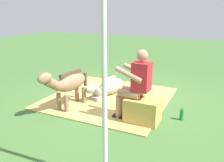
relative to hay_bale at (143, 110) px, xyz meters
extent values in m
plane|color=#426B33|center=(0.90, -0.66, -0.23)|extent=(24.00, 24.00, 0.00)
cube|color=tan|center=(1.07, -0.78, -0.22)|extent=(2.62, 2.63, 0.02)
cube|color=tan|center=(0.00, 0.00, 0.00)|extent=(0.61, 0.49, 0.46)
cylinder|color=tan|center=(0.25, 0.09, 0.30)|extent=(0.41, 0.16, 0.14)
cylinder|color=tan|center=(0.45, 0.08, 0.00)|extent=(0.11, 0.11, 0.46)
cube|color=black|center=(0.45, 0.08, -0.20)|extent=(0.22, 0.11, 0.06)
cylinder|color=tan|center=(0.25, -0.11, 0.30)|extent=(0.41, 0.16, 0.14)
cylinder|color=tan|center=(0.45, -0.12, 0.00)|extent=(0.11, 0.11, 0.46)
cube|color=black|center=(0.45, -0.12, -0.20)|extent=(0.22, 0.11, 0.06)
cube|color=red|center=(0.05, 0.00, 0.63)|extent=(0.31, 0.29, 0.52)
cylinder|color=tan|center=(0.24, 0.15, 0.68)|extent=(0.50, 0.11, 0.26)
cylinder|color=tan|center=(0.22, -0.17, 0.68)|extent=(0.50, 0.11, 0.26)
sphere|color=tan|center=(0.05, 0.00, 1.01)|extent=(0.20, 0.20, 0.20)
ellipsoid|color=#8C6B4C|center=(1.57, 0.00, 0.32)|extent=(0.42, 0.87, 0.34)
cylinder|color=#8C6B4C|center=(1.50, 0.29, -0.04)|extent=(0.09, 0.09, 0.37)
cylinder|color=#8C6B4C|center=(1.70, 0.26, -0.04)|extent=(0.09, 0.09, 0.37)
cylinder|color=#8C6B4C|center=(1.43, -0.27, -0.04)|extent=(0.09, 0.09, 0.37)
cylinder|color=#8C6B4C|center=(1.63, -0.29, -0.04)|extent=(0.09, 0.09, 0.37)
cylinder|color=#8C6B4C|center=(1.63, 0.49, 0.42)|extent=(0.22, 0.38, 0.33)
ellipsoid|color=#8C6B4C|center=(1.65, 0.67, 0.58)|extent=(0.20, 0.34, 0.20)
cube|color=#4D3A2A|center=(1.57, 0.00, 0.51)|extent=(0.13, 0.60, 0.08)
cylinder|color=#4D3A2A|center=(1.51, -0.47, 0.27)|extent=(0.07, 0.07, 0.30)
ellipsoid|color=gray|center=(1.16, -1.10, -0.05)|extent=(0.57, 0.94, 0.36)
cube|color=gray|center=(1.27, -0.57, -0.18)|extent=(0.29, 0.32, 0.10)
cylinder|color=gray|center=(1.28, -0.55, 0.01)|extent=(0.23, 0.32, 0.30)
ellipsoid|color=gray|center=(1.31, -0.37, 0.09)|extent=(0.22, 0.33, 0.20)
cube|color=#B5A999|center=(1.18, -1.02, 0.15)|extent=(0.17, 0.45, 0.08)
cylinder|color=#197233|center=(-0.64, -0.36, -0.13)|extent=(0.07, 0.07, 0.20)
cone|color=#197233|center=(-0.64, -0.36, 0.00)|extent=(0.06, 0.06, 0.06)
cylinder|color=silver|center=(-0.10, 1.72, 0.96)|extent=(0.06, 0.06, 2.37)
camera|label=1|loc=(-1.20, 3.86, 1.80)|focal=38.17mm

